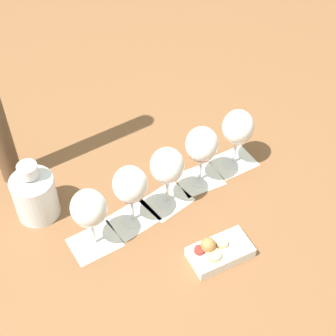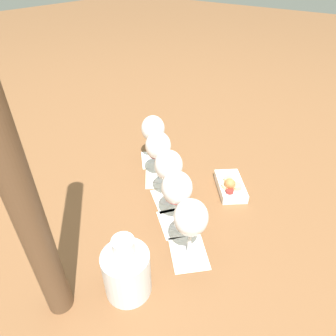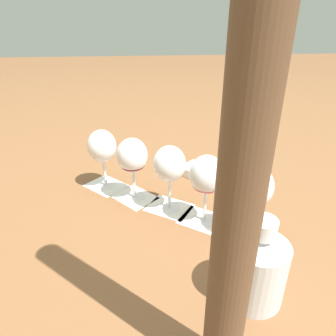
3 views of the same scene
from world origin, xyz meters
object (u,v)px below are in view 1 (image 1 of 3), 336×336
wine_glass_2 (167,169)px  ceramic_vase (34,193)px  wine_glass_0 (89,211)px  wine_glass_3 (202,146)px  wine_glass_1 (130,187)px  wine_glass_4 (238,129)px  snack_dish (218,251)px

wine_glass_2 → ceramic_vase: size_ratio=1.05×
wine_glass_0 → ceramic_vase: (-0.17, 0.05, -0.05)m
wine_glass_2 → wine_glass_3: bearing=57.0°
wine_glass_0 → wine_glass_2: 0.22m
wine_glass_1 → wine_glass_3: (0.13, 0.17, -0.00)m
wine_glass_0 → wine_glass_1: bearing=53.3°
wine_glass_1 → wine_glass_4: bearing=51.0°
wine_glass_2 → wine_glass_3: same height
snack_dish → wine_glass_1: bearing=166.8°
wine_glass_2 → snack_dish: 0.23m
ceramic_vase → wine_glass_1: bearing=8.8°
ceramic_vase → snack_dish: (0.46, -0.02, -0.05)m
wine_glass_2 → wine_glass_4: 0.23m
wine_glass_1 → ceramic_vase: size_ratio=1.05×
wine_glass_1 → snack_dish: (0.23, -0.05, -0.10)m
wine_glass_0 → wine_glass_3: (0.20, 0.26, 0.00)m
wine_glass_0 → snack_dish: bearing=7.4°
snack_dish → ceramic_vase: bearing=178.0°
ceramic_vase → wine_glass_0: bearing=-17.9°
wine_glass_3 → wine_glass_0: bearing=-127.2°
ceramic_vase → snack_dish: 0.47m
wine_glass_0 → ceramic_vase: bearing=162.1°
wine_glass_3 → ceramic_vase: wine_glass_3 is taller
wine_glass_0 → wine_glass_1: 0.11m
wine_glass_0 → snack_dish: size_ratio=1.09×
wine_glass_2 → snack_dish: (0.16, -0.13, -0.10)m
ceramic_vase → wine_glass_2: bearing=20.2°
wine_glass_4 → wine_glass_0: bearing=-128.4°
wine_glass_3 → wine_glass_1: bearing=-127.5°
wine_glass_1 → wine_glass_2: same height
wine_glass_4 → snack_dish: size_ratio=1.09×
wine_glass_1 → wine_glass_2: size_ratio=1.00×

